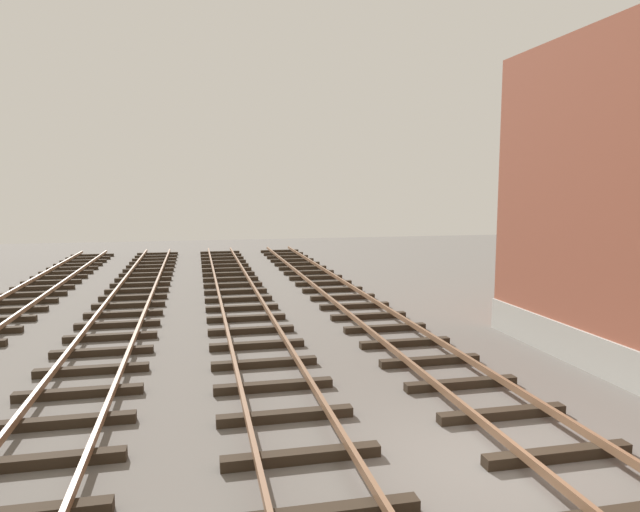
% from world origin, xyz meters
% --- Properties ---
extents(ground_plane, '(80.00, 80.00, 0.00)m').
position_xyz_m(ground_plane, '(0.00, 0.00, 0.00)').
color(ground_plane, '#605B56').
extents(track_near_building, '(2.50, 61.10, 0.32)m').
position_xyz_m(track_near_building, '(0.92, -0.00, 0.13)').
color(track_near_building, '#2D2319').
rests_on(track_near_building, ground).
extents(track_centre, '(2.50, 61.10, 0.32)m').
position_xyz_m(track_centre, '(-2.99, -0.00, 0.13)').
color(track_centre, '#2D2319').
rests_on(track_centre, ground).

